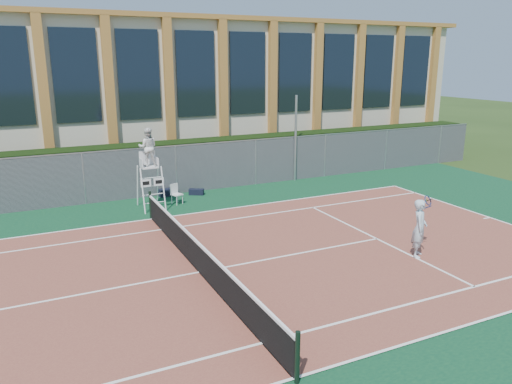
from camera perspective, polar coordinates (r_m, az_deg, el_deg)
name	(u,v)px	position (r m, az deg, el deg)	size (l,w,h in m)	color
ground	(199,273)	(14.67, -6.49, -9.20)	(120.00, 120.00, 0.00)	#233814
apron	(189,261)	(15.54, -7.72, -7.79)	(36.00, 20.00, 0.01)	#0C3622
tennis_court	(199,272)	(14.66, -6.50, -9.13)	(23.77, 10.97, 0.02)	brown
tennis_net	(199,256)	(14.46, -6.56, -7.26)	(0.10, 11.30, 1.10)	black
fence	(132,174)	(22.46, -14.01, 1.96)	(40.00, 0.06, 2.20)	#595E60
hedge	(126,169)	(23.61, -14.62, 2.55)	(40.00, 1.40, 2.20)	black
building	(95,92)	(31.00, -17.95, 10.87)	(45.00, 10.60, 8.22)	beige
steel_pole	(296,139)	(25.04, 4.54, 6.10)	(0.12, 0.12, 4.28)	#9EA0A5
umpire_chair	(148,149)	(20.59, -12.24, 4.77)	(0.94, 1.45, 3.37)	white
plastic_chair	(176,192)	(21.41, -9.18, -0.03)	(0.52, 0.52, 0.86)	silver
sports_bag_near	(168,192)	(22.78, -10.04, -0.03)	(0.79, 0.31, 0.34)	black
sports_bag_far	(196,192)	(22.79, -6.83, 0.01)	(0.66, 0.29, 0.26)	black
tennis_player	(420,228)	(16.18, 18.19, -3.93)	(1.07, 0.85, 1.83)	silver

